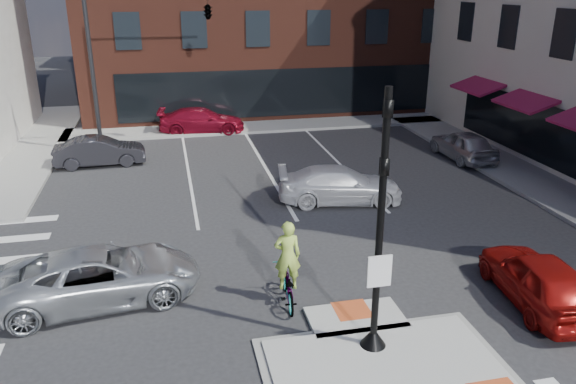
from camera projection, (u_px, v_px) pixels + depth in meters
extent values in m
plane|color=#28282B|center=(379.00, 359.00, 12.67)|extent=(120.00, 120.00, 0.00)
cube|color=gray|center=(387.00, 372.00, 12.21)|extent=(5.40, 3.60, 0.06)
cube|color=#A8A8A3|center=(387.00, 371.00, 12.19)|extent=(5.00, 3.20, 0.12)
cube|color=#A8A8A3|center=(356.00, 318.00, 14.11)|extent=(2.40, 1.40, 0.12)
cube|color=#CB4F23|center=(352.00, 310.00, 14.37)|extent=(0.90, 0.90, 0.01)
cube|color=gray|center=(35.00, 147.00, 28.72)|extent=(3.00, 20.00, 0.15)
cube|color=gray|center=(532.00, 180.00, 23.97)|extent=(3.00, 24.00, 0.15)
cube|color=gray|center=(292.00, 124.00, 33.37)|extent=(26.00, 3.00, 0.15)
cube|color=black|center=(288.00, 92.00, 33.68)|extent=(20.00, 0.12, 2.80)
cube|color=black|center=(563.00, 141.00, 23.64)|extent=(0.12, 16.00, 2.60)
cube|color=#A31546|center=(554.00, 111.00, 23.03)|extent=(1.46, 3.00, 0.58)
cube|color=#A31546|center=(477.00, 86.00, 28.51)|extent=(1.46, 3.00, 0.58)
cube|color=slate|center=(161.00, 13.00, 57.67)|extent=(10.00, 12.00, 10.00)
cube|color=brown|center=(281.00, 2.00, 61.77)|extent=(12.00, 12.00, 12.00)
cone|color=black|center=(373.00, 336.00, 12.92)|extent=(0.60, 0.60, 0.45)
cylinder|color=black|center=(380.00, 223.00, 11.92)|extent=(0.16, 0.16, 5.80)
cube|color=white|center=(380.00, 271.00, 12.19)|extent=(0.55, 0.04, 0.75)
imported|color=black|center=(387.00, 126.00, 11.18)|extent=(0.18, 0.22, 1.10)
imported|color=black|center=(383.00, 183.00, 11.60)|extent=(0.18, 0.22, 1.10)
cylinder|color=black|center=(93.00, 73.00, 26.22)|extent=(0.20, 0.20, 8.00)
imported|color=black|center=(208.00, 9.00, 26.35)|extent=(0.48, 2.24, 0.90)
imported|color=silver|center=(100.00, 275.00, 14.82)|extent=(5.49, 3.07, 1.45)
imported|color=#9A110E|center=(539.00, 279.00, 14.67)|extent=(2.11, 4.35, 1.43)
imported|color=white|center=(340.00, 185.00, 21.58)|extent=(5.00, 2.66, 1.38)
imported|color=#27272C|center=(100.00, 151.00, 25.90)|extent=(4.14, 1.63, 1.34)
imported|color=silver|center=(463.00, 145.00, 26.81)|extent=(1.77, 4.18, 1.41)
imported|color=maroon|center=(202.00, 120.00, 31.62)|extent=(4.94, 2.46, 1.38)
imported|color=#3F3F44|center=(287.00, 286.00, 14.76)|extent=(0.82, 1.93, 0.99)
imported|color=#AAD049|center=(287.00, 255.00, 14.44)|extent=(0.73, 0.51, 1.89)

